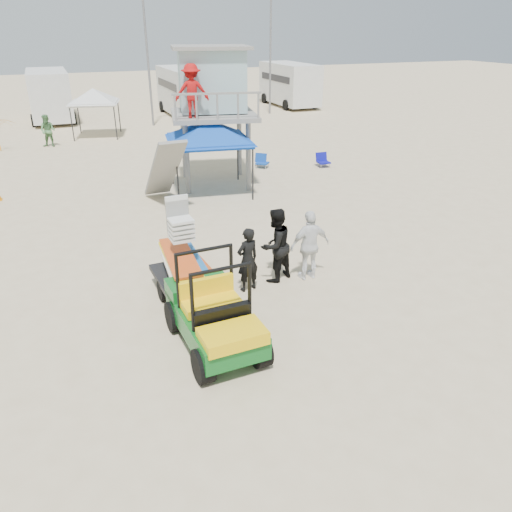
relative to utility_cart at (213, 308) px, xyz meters
name	(u,v)px	position (x,y,z in m)	size (l,w,h in m)	color
ground	(293,389)	(0.91, -1.79, -0.92)	(140.00, 140.00, 0.00)	beige
utility_cart	(213,308)	(0.00, 0.00, 0.00)	(1.43, 2.66, 1.98)	#0E5A1C
surf_trailer	(184,262)	(0.01, 2.34, -0.02)	(1.39, 2.47, 2.23)	black
man_left	(248,260)	(1.52, 2.04, -0.10)	(0.60, 0.39, 1.65)	black
man_mid	(275,245)	(2.37, 2.29, 0.04)	(0.94, 0.73, 1.93)	black
man_right	(310,245)	(3.22, 2.04, 0.00)	(1.08, 0.45, 1.85)	white
lifeguard_tower	(209,86)	(3.54, 11.25, 2.94)	(3.84, 3.84, 5.19)	gray
canopy_blue	(208,123)	(3.10, 10.11, 1.75)	(3.34, 3.34, 3.22)	black
canopy_white_c	(93,91)	(0.17, 22.91, 1.66)	(3.05, 3.05, 3.13)	black
beach_chair_b	(322,160)	(9.07, 11.83, -0.61)	(0.57, 0.61, 0.64)	#0D0F91
beach_chair_c	(261,161)	(6.39, 12.77, -0.61)	(0.74, 0.85, 0.64)	#0F40A6
rv_mid_left	(49,93)	(-2.10, 29.70, 0.88)	(2.65, 6.50, 3.25)	silver
rv_mid_right	(185,90)	(6.90, 28.20, 0.88)	(2.64, 7.00, 3.25)	silver
rv_far_right	(289,83)	(15.90, 29.70, 0.88)	(2.64, 6.60, 3.25)	silver
light_pole_left	(148,60)	(3.91, 25.21, 3.08)	(0.14, 0.14, 8.00)	slate
light_pole_right	(270,56)	(12.91, 26.71, 3.08)	(0.14, 0.14, 8.00)	slate
distant_beachgoers	(121,122)	(1.45, 22.28, -0.07)	(12.82, 4.59, 1.74)	#50834F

